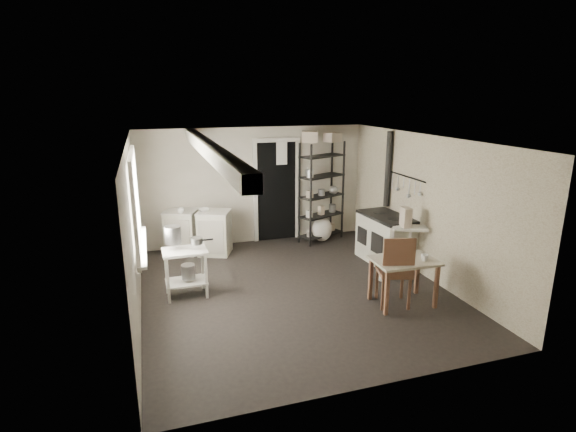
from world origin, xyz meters
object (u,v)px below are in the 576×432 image
object	(u,v)px
prep_table	(186,271)
shelf_rack	(321,195)
base_cabinets	(198,229)
stove	(385,238)
work_table	(403,279)
chair	(394,272)
flour_sack	(322,230)
stockpot	(173,235)

from	to	relation	value
prep_table	shelf_rack	bearing A→B (deg)	32.83
base_cabinets	stove	bearing A→B (deg)	-2.90
base_cabinets	shelf_rack	distance (m)	2.53
prep_table	stove	world-z (taller)	stove
shelf_rack	work_table	xyz separation A→B (m)	(0.04, -3.06, -0.57)
base_cabinets	chair	distance (m)	3.84
base_cabinets	work_table	xyz separation A→B (m)	(2.52, -3.04, -0.08)
prep_table	shelf_rack	distance (m)	3.47
prep_table	chair	xyz separation A→B (m)	(2.78, -1.17, 0.08)
shelf_rack	stove	bearing A→B (deg)	-90.65
stove	work_table	world-z (taller)	stove
shelf_rack	work_table	bearing A→B (deg)	-112.43
prep_table	work_table	bearing A→B (deg)	-22.35
prep_table	stove	bearing A→B (deg)	5.61
base_cabinets	flour_sack	distance (m)	2.49
shelf_rack	stove	xyz separation A→B (m)	(0.63, -1.51, -0.51)
flour_sack	stockpot	bearing A→B (deg)	-150.83
stockpot	stove	distance (m)	3.69
shelf_rack	chair	size ratio (longest dim) A/B	1.90
stockpot	shelf_rack	xyz separation A→B (m)	(3.02, 1.77, 0.01)
shelf_rack	work_table	distance (m)	3.11
stove	flour_sack	world-z (taller)	stove
chair	stove	bearing A→B (deg)	80.23
work_table	prep_table	bearing A→B (deg)	157.65
stockpot	prep_table	bearing A→B (deg)	-33.28
stockpot	flour_sack	xyz separation A→B (m)	(3.02, 1.69, -0.70)
base_cabinets	work_table	bearing A→B (deg)	-27.59
stockpot	stove	xyz separation A→B (m)	(3.65, 0.25, -0.50)
prep_table	base_cabinets	world-z (taller)	base_cabinets
prep_table	work_table	size ratio (longest dim) A/B	0.81
shelf_rack	stove	world-z (taller)	shelf_rack
stockpot	work_table	xyz separation A→B (m)	(3.06, -1.29, -0.56)
base_cabinets	work_table	size ratio (longest dim) A/B	1.41
stove	chair	distance (m)	1.68
shelf_rack	stove	distance (m)	1.72
chair	flour_sack	bearing A→B (deg)	104.01
work_table	chair	world-z (taller)	chair
shelf_rack	flour_sack	world-z (taller)	shelf_rack
stove	base_cabinets	bearing A→B (deg)	150.24
stockpot	base_cabinets	distance (m)	1.89
stockpot	work_table	distance (m)	3.37
stockpot	work_table	world-z (taller)	stockpot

